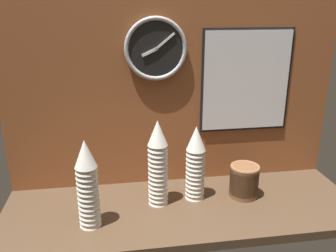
{
  "coord_description": "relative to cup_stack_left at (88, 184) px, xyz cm",
  "views": [
    {
      "loc": [
        -28.15,
        -138.0,
        86.92
      ],
      "look_at": [
        -6.14,
        4.0,
        37.01
      ],
      "focal_mm": 38.0,
      "sensor_mm": 36.0,
      "label": 1
    }
  ],
  "objects": [
    {
      "name": "wall_tiled_back",
      "position": [
        40.53,
        35.55,
        33.66
      ],
      "size": [
        160.0,
        3.0,
        105.0
      ],
      "color": "brown",
      "rests_on": "ground_plane"
    },
    {
      "name": "menu_board",
      "position": [
        76.07,
        33.4,
        32.12
      ],
      "size": [
        44.95,
        1.32,
        50.39
      ],
      "color": "black"
    },
    {
      "name": "ground_plane",
      "position": [
        40.53,
        9.05,
        -20.84
      ],
      "size": [
        160.0,
        56.0,
        4.0
      ],
      "primitive_type": "cube",
      "color": "#4C3826"
    },
    {
      "name": "wall_clock",
      "position": [
        31.82,
        32.51,
        48.45
      ],
      "size": [
        28.72,
        2.7,
        28.72
      ],
      "color": "black"
    },
    {
      "name": "bowl_stack_right",
      "position": [
        70.57,
        12.94,
        -10.71
      ],
      "size": [
        13.76,
        13.76,
        15.63
      ],
      "color": "brown",
      "rests_on": "ground_plane"
    },
    {
      "name": "cup_stack_center_right",
      "position": [
        47.41,
        15.0,
        -1.1
      ],
      "size": [
        8.9,
        8.9,
        35.48
      ],
      "color": "white",
      "rests_on": "ground_plane"
    },
    {
      "name": "cup_stack_left",
      "position": [
        0.0,
        0.0,
        0.0
      ],
      "size": [
        8.9,
        8.9,
        37.67
      ],
      "color": "white",
      "rests_on": "ground_plane"
    },
    {
      "name": "cup_stack_center",
      "position": [
        29.82,
        12.82,
        1.1
      ],
      "size": [
        8.9,
        8.9,
        39.87
      ],
      "color": "white",
      "rests_on": "ground_plane"
    }
  ]
}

